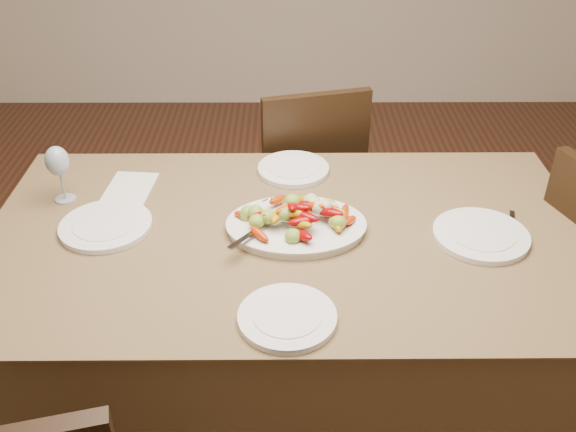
{
  "coord_description": "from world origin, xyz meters",
  "views": [
    {
      "loc": [
        -0.05,
        -1.36,
        1.86
      ],
      "look_at": [
        -0.05,
        0.24,
        0.82
      ],
      "focal_mm": 40.0,
      "sensor_mm": 36.0,
      "label": 1
    }
  ],
  "objects_px": {
    "plate_right": "(481,235)",
    "wine_glass": "(60,172)",
    "plate_near": "(287,318)",
    "chair_far": "(302,181)",
    "plate_far": "(293,169)",
    "serving_platter": "(296,227)",
    "plate_left": "(106,226)",
    "dining_table": "(288,326)"
  },
  "relations": [
    {
      "from": "chair_far",
      "to": "plate_left",
      "type": "bearing_deg",
      "value": 37.3
    },
    {
      "from": "plate_right",
      "to": "chair_far",
      "type": "bearing_deg",
      "value": 121.64
    },
    {
      "from": "chair_far",
      "to": "wine_glass",
      "type": "height_order",
      "value": "wine_glass"
    },
    {
      "from": "plate_left",
      "to": "chair_far",
      "type": "bearing_deg",
      "value": 51.47
    },
    {
      "from": "dining_table",
      "to": "wine_glass",
      "type": "xyz_separation_m",
      "value": [
        -0.73,
        0.19,
        0.48
      ]
    },
    {
      "from": "plate_near",
      "to": "wine_glass",
      "type": "bearing_deg",
      "value": 141.33
    },
    {
      "from": "plate_near",
      "to": "chair_far",
      "type": "bearing_deg",
      "value": 86.8
    },
    {
      "from": "dining_table",
      "to": "plate_left",
      "type": "height_order",
      "value": "plate_left"
    },
    {
      "from": "chair_far",
      "to": "plate_near",
      "type": "distance_m",
      "value": 1.23
    },
    {
      "from": "serving_platter",
      "to": "plate_left",
      "type": "height_order",
      "value": "serving_platter"
    },
    {
      "from": "wine_glass",
      "to": "dining_table",
      "type": "bearing_deg",
      "value": -14.95
    },
    {
      "from": "plate_left",
      "to": "plate_far",
      "type": "bearing_deg",
      "value": 31.51
    },
    {
      "from": "chair_far",
      "to": "serving_platter",
      "type": "xyz_separation_m",
      "value": [
        -0.04,
        -0.79,
        0.3
      ]
    },
    {
      "from": "serving_platter",
      "to": "plate_right",
      "type": "distance_m",
      "value": 0.55
    },
    {
      "from": "serving_platter",
      "to": "plate_far",
      "type": "bearing_deg",
      "value": 90.76
    },
    {
      "from": "dining_table",
      "to": "serving_platter",
      "type": "relative_size",
      "value": 4.46
    },
    {
      "from": "serving_platter",
      "to": "plate_near",
      "type": "xyz_separation_m",
      "value": [
        -0.03,
        -0.4,
        -0.0
      ]
    },
    {
      "from": "dining_table",
      "to": "plate_left",
      "type": "relative_size",
      "value": 6.57
    },
    {
      "from": "dining_table",
      "to": "plate_right",
      "type": "relative_size",
      "value": 6.47
    },
    {
      "from": "chair_far",
      "to": "wine_glass",
      "type": "relative_size",
      "value": 4.64
    },
    {
      "from": "plate_right",
      "to": "wine_glass",
      "type": "distance_m",
      "value": 1.33
    },
    {
      "from": "plate_right",
      "to": "wine_glass",
      "type": "xyz_separation_m",
      "value": [
        -1.3,
        0.22,
        0.09
      ]
    },
    {
      "from": "plate_left",
      "to": "wine_glass",
      "type": "bearing_deg",
      "value": 135.73
    },
    {
      "from": "serving_platter",
      "to": "dining_table",
      "type": "bearing_deg",
      "value": -151.17
    },
    {
      "from": "dining_table",
      "to": "chair_far",
      "type": "relative_size",
      "value": 1.94
    },
    {
      "from": "plate_left",
      "to": "wine_glass",
      "type": "distance_m",
      "value": 0.26
    },
    {
      "from": "plate_left",
      "to": "dining_table",
      "type": "bearing_deg",
      "value": -2.79
    },
    {
      "from": "plate_near",
      "to": "plate_far",
      "type": "bearing_deg",
      "value": 88.26
    },
    {
      "from": "serving_platter",
      "to": "plate_near",
      "type": "distance_m",
      "value": 0.4
    },
    {
      "from": "plate_far",
      "to": "plate_near",
      "type": "relative_size",
      "value": 1.0
    },
    {
      "from": "plate_right",
      "to": "plate_near",
      "type": "relative_size",
      "value": 1.13
    },
    {
      "from": "dining_table",
      "to": "wine_glass",
      "type": "bearing_deg",
      "value": 165.05
    },
    {
      "from": "plate_left",
      "to": "plate_right",
      "type": "relative_size",
      "value": 0.98
    },
    {
      "from": "dining_table",
      "to": "plate_far",
      "type": "xyz_separation_m",
      "value": [
        0.02,
        0.38,
        0.39
      ]
    },
    {
      "from": "dining_table",
      "to": "plate_right",
      "type": "bearing_deg",
      "value": -2.72
    },
    {
      "from": "serving_platter",
      "to": "wine_glass",
      "type": "height_order",
      "value": "wine_glass"
    },
    {
      "from": "plate_far",
      "to": "plate_left",
      "type": "bearing_deg",
      "value": -148.49
    },
    {
      "from": "plate_right",
      "to": "wine_glass",
      "type": "height_order",
      "value": "wine_glass"
    },
    {
      "from": "wine_glass",
      "to": "plate_near",
      "type": "bearing_deg",
      "value": -38.67
    },
    {
      "from": "plate_left",
      "to": "wine_glass",
      "type": "height_order",
      "value": "wine_glass"
    },
    {
      "from": "chair_far",
      "to": "serving_platter",
      "type": "height_order",
      "value": "chair_far"
    },
    {
      "from": "chair_far",
      "to": "serving_platter",
      "type": "relative_size",
      "value": 2.3
    }
  ]
}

